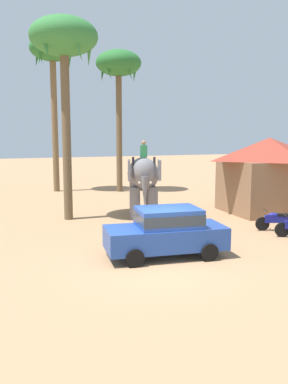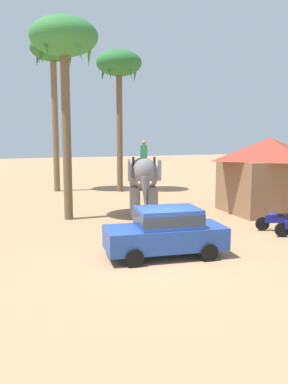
{
  "view_description": "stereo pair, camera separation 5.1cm",
  "coord_description": "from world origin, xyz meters",
  "px_view_note": "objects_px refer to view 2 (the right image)",
  "views": [
    {
      "loc": [
        -4.75,
        -11.62,
        4.22
      ],
      "look_at": [
        1.43,
        5.27,
        1.6
      ],
      "focal_mm": 37.75,
      "sensor_mm": 36.0,
      "label": 1
    },
    {
      "loc": [
        -4.7,
        -11.63,
        4.22
      ],
      "look_at": [
        1.43,
        5.27,
        1.6
      ],
      "focal_mm": 37.75,
      "sensor_mm": 36.0,
      "label": 2
    }
  ],
  "objects_px": {
    "palm_tree_behind_elephant": "(53,55)",
    "palm_tree_left_of_road": "(119,69)",
    "palm_tree_near_hut": "(64,44)",
    "car_sedan_foreground": "(166,230)",
    "motorcycle_far_in_row": "(276,220)",
    "roadside_hut": "(269,173)",
    "elephant_with_mahout": "(143,178)"
  },
  "relations": [
    {
      "from": "palm_tree_behind_elephant",
      "to": "palm_tree_left_of_road",
      "type": "height_order",
      "value": "palm_tree_behind_elephant"
    },
    {
      "from": "palm_tree_near_hut",
      "to": "palm_tree_left_of_road",
      "type": "relative_size",
      "value": 0.96
    },
    {
      "from": "palm_tree_behind_elephant",
      "to": "roadside_hut",
      "type": "bearing_deg",
      "value": -51.1
    },
    {
      "from": "elephant_with_mahout",
      "to": "palm_tree_behind_elephant",
      "type": "xyz_separation_m",
      "value": [
        -2.89,
        10.71,
        7.67
      ]
    },
    {
      "from": "palm_tree_behind_elephant",
      "to": "palm_tree_near_hut",
      "type": "xyz_separation_m",
      "value": [
        -0.84,
        -10.11,
        -1.3
      ]
    },
    {
      "from": "elephant_with_mahout",
      "to": "palm_tree_left_of_road",
      "type": "distance_m",
      "value": 11.34
    },
    {
      "from": "motorcycle_far_in_row",
      "to": "palm_tree_near_hut",
      "type": "distance_m",
      "value": 12.59
    },
    {
      "from": "car_sedan_foreground",
      "to": "roadside_hut",
      "type": "bearing_deg",
      "value": 33.59
    },
    {
      "from": "car_sedan_foreground",
      "to": "motorcycle_far_in_row",
      "type": "relative_size",
      "value": 2.47
    },
    {
      "from": "elephant_with_mahout",
      "to": "motorcycle_far_in_row",
      "type": "bearing_deg",
      "value": -48.31
    },
    {
      "from": "car_sedan_foreground",
      "to": "palm_tree_left_of_road",
      "type": "xyz_separation_m",
      "value": [
        3.03,
        15.72,
        7.8
      ]
    },
    {
      "from": "elephant_with_mahout",
      "to": "palm_tree_behind_elephant",
      "type": "height_order",
      "value": "palm_tree_behind_elephant"
    },
    {
      "from": "palm_tree_behind_elephant",
      "to": "roadside_hut",
      "type": "height_order",
      "value": "palm_tree_behind_elephant"
    },
    {
      "from": "palm_tree_behind_elephant",
      "to": "palm_tree_left_of_road",
      "type": "distance_m",
      "value": 4.74
    },
    {
      "from": "elephant_with_mahout",
      "to": "palm_tree_near_hut",
      "type": "xyz_separation_m",
      "value": [
        -3.73,
        0.6,
        6.36
      ]
    },
    {
      "from": "elephant_with_mahout",
      "to": "palm_tree_left_of_road",
      "type": "bearing_deg",
      "value": 80.97
    },
    {
      "from": "motorcycle_far_in_row",
      "to": "elephant_with_mahout",
      "type": "bearing_deg",
      "value": 131.69
    },
    {
      "from": "roadside_hut",
      "to": "car_sedan_foreground",
      "type": "bearing_deg",
      "value": -146.41
    },
    {
      "from": "elephant_with_mahout",
      "to": "palm_tree_behind_elephant",
      "type": "relative_size",
      "value": 0.36
    },
    {
      "from": "elephant_with_mahout",
      "to": "motorcycle_far_in_row",
      "type": "distance_m",
      "value": 6.77
    },
    {
      "from": "motorcycle_far_in_row",
      "to": "roadside_hut",
      "type": "relative_size",
      "value": 0.33
    },
    {
      "from": "palm_tree_left_of_road",
      "to": "elephant_with_mahout",
      "type": "bearing_deg",
      "value": -99.03
    },
    {
      "from": "car_sedan_foreground",
      "to": "palm_tree_behind_elephant",
      "type": "xyz_separation_m",
      "value": [
        -1.29,
        17.42,
        8.73
      ]
    },
    {
      "from": "car_sedan_foreground",
      "to": "motorcycle_far_in_row",
      "type": "bearing_deg",
      "value": 16.58
    },
    {
      "from": "car_sedan_foreground",
      "to": "palm_tree_near_hut",
      "type": "height_order",
      "value": "palm_tree_near_hut"
    },
    {
      "from": "palm_tree_near_hut",
      "to": "palm_tree_left_of_road",
      "type": "distance_m",
      "value": 9.88
    },
    {
      "from": "elephant_with_mahout",
      "to": "motorcycle_far_in_row",
      "type": "relative_size",
      "value": 2.33
    },
    {
      "from": "car_sedan_foreground",
      "to": "elephant_with_mahout",
      "type": "bearing_deg",
      "value": 76.61
    },
    {
      "from": "palm_tree_behind_elephant",
      "to": "motorcycle_far_in_row",
      "type": "bearing_deg",
      "value": -65.05
    },
    {
      "from": "car_sedan_foreground",
      "to": "motorcycle_far_in_row",
      "type": "distance_m",
      "value": 6.26
    },
    {
      "from": "car_sedan_foreground",
      "to": "palm_tree_near_hut",
      "type": "relative_size",
      "value": 0.44
    },
    {
      "from": "motorcycle_far_in_row",
      "to": "roadside_hut",
      "type": "bearing_deg",
      "value": 58.09
    }
  ]
}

